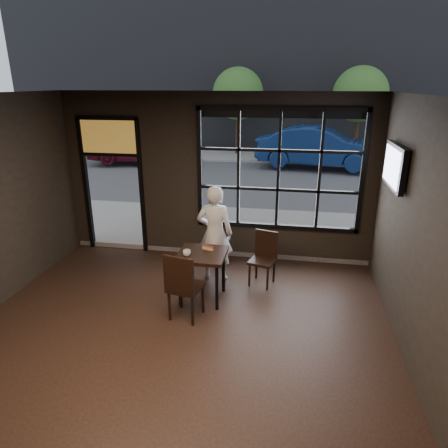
% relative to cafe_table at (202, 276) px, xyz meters
% --- Properties ---
extents(floor, '(6.00, 7.00, 0.02)m').
position_rel_cafe_table_xyz_m(floor, '(-0.13, -1.74, -0.42)').
color(floor, black).
rests_on(floor, ground).
extents(ceiling, '(6.00, 7.00, 0.02)m').
position_rel_cafe_table_xyz_m(ceiling, '(-0.13, -1.74, 2.80)').
color(ceiling, black).
rests_on(ceiling, ground).
extents(wall_right, '(0.04, 7.00, 3.20)m').
position_rel_cafe_table_xyz_m(wall_right, '(2.87, -1.74, 1.19)').
color(wall_right, black).
rests_on(wall_right, ground).
extents(window_frame, '(3.06, 0.12, 2.28)m').
position_rel_cafe_table_xyz_m(window_frame, '(1.07, 1.76, 1.39)').
color(window_frame, black).
rests_on(window_frame, ground).
extents(stained_transom, '(1.20, 0.06, 0.70)m').
position_rel_cafe_table_xyz_m(stained_transom, '(-2.23, 1.76, 1.94)').
color(stained_transom, orange).
rests_on(stained_transom, ground).
extents(street_asphalt, '(60.00, 41.00, 0.04)m').
position_rel_cafe_table_xyz_m(street_asphalt, '(-0.13, 22.26, -0.43)').
color(street_asphalt, '#545456').
rests_on(street_asphalt, ground).
extents(building_across, '(28.00, 12.00, 15.00)m').
position_rel_cafe_table_xyz_m(building_across, '(-0.13, 21.26, 7.09)').
color(building_across, '#5B5956').
rests_on(building_across, ground).
extents(cafe_table, '(0.75, 0.75, 0.81)m').
position_rel_cafe_table_xyz_m(cafe_table, '(0.00, 0.00, 0.00)').
color(cafe_table, black).
rests_on(cafe_table, floor).
extents(chair_near, '(0.54, 0.54, 1.06)m').
position_rel_cafe_table_xyz_m(chair_near, '(-0.12, -0.55, 0.12)').
color(chair_near, black).
rests_on(chair_near, floor).
extents(chair_window, '(0.50, 0.50, 0.94)m').
position_rel_cafe_table_xyz_m(chair_window, '(0.90, 0.66, 0.06)').
color(chair_window, black).
rests_on(chair_window, floor).
extents(man, '(0.64, 0.44, 1.72)m').
position_rel_cafe_table_xyz_m(man, '(0.06, 0.75, 0.45)').
color(man, silver).
rests_on(man, floor).
extents(hotdog, '(0.21, 0.14, 0.06)m').
position_rel_cafe_table_xyz_m(hotdog, '(0.07, 0.15, 0.43)').
color(hotdog, tan).
rests_on(hotdog, cafe_table).
extents(cup, '(0.15, 0.15, 0.10)m').
position_rel_cafe_table_xyz_m(cup, '(-0.20, -0.15, 0.45)').
color(cup, silver).
rests_on(cup, cafe_table).
extents(tv, '(0.12, 1.08, 0.63)m').
position_rel_cafe_table_xyz_m(tv, '(2.80, 0.51, 1.77)').
color(tv, black).
rests_on(tv, wall_right).
extents(navy_car, '(5.09, 2.39, 1.61)m').
position_rel_cafe_table_xyz_m(navy_car, '(2.32, 10.86, 0.50)').
color(navy_car, navy).
rests_on(navy_car, street_asphalt).
extents(maroon_car, '(4.33, 2.37, 1.39)m').
position_rel_cafe_table_xyz_m(maroon_car, '(-5.27, 10.61, 0.39)').
color(maroon_car, '#560D1C').
rests_on(maroon_car, street_asphalt).
extents(tree_left, '(2.36, 2.36, 4.02)m').
position_rel_cafe_table_xyz_m(tree_left, '(-1.37, 13.59, 2.43)').
color(tree_left, '#332114').
rests_on(tree_left, street_asphalt).
extents(tree_right, '(2.36, 2.36, 4.03)m').
position_rel_cafe_table_xyz_m(tree_right, '(4.01, 13.22, 2.43)').
color(tree_right, '#332114').
rests_on(tree_right, street_asphalt).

